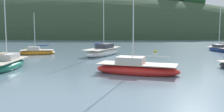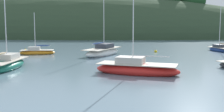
% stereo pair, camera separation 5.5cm
% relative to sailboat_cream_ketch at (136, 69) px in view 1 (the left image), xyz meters
% --- Properties ---
extents(far_shoreline_hill, '(150.00, 36.00, 29.01)m').
position_rel_sailboat_cream_ketch_xyz_m(far_shoreline_hill, '(-27.21, 63.38, -0.32)').
color(far_shoreline_hill, '#2D422B').
rests_on(far_shoreline_hill, ground).
extents(sailboat_cream_ketch, '(7.86, 4.26, 10.77)m').
position_rel_sailboat_cream_ketch_xyz_m(sailboat_cream_ketch, '(0.00, 0.00, 0.00)').
color(sailboat_cream_ketch, red).
rests_on(sailboat_cream_ketch, ground).
extents(sailboat_yellow_far, '(2.57, 7.16, 8.61)m').
position_rel_sailboat_cream_ketch_xyz_m(sailboat_yellow_far, '(-12.59, 1.58, -0.02)').
color(sailboat_yellow_far, '#196B56').
rests_on(sailboat_yellow_far, ground).
extents(sailboat_red_portside, '(5.38, 8.33, 10.81)m').
position_rel_sailboat_cream_ketch_xyz_m(sailboat_red_portside, '(-4.55, 13.86, 0.02)').
color(sailboat_red_portside, white).
rests_on(sailboat_red_portside, ground).
extents(sailboat_blue_center, '(3.27, 5.34, 7.20)m').
position_rel_sailboat_cream_ketch_xyz_m(sailboat_blue_center, '(13.06, 20.36, -0.11)').
color(sailboat_blue_center, navy).
rests_on(sailboat_blue_center, ground).
extents(sailboat_grey_yawl, '(5.22, 2.77, 6.02)m').
position_rel_sailboat_cream_ketch_xyz_m(sailboat_grey_yawl, '(-14.00, 14.21, -0.12)').
color(sailboat_grey_yawl, orange).
rests_on(sailboat_grey_yawl, ground).
extents(mooring_buoy_inner, '(0.44, 0.44, 0.54)m').
position_rel_sailboat_cream_ketch_xyz_m(mooring_buoy_inner, '(3.00, 18.17, -0.32)').
color(mooring_buoy_inner, yellow).
rests_on(mooring_buoy_inner, ground).
extents(mooring_buoy_outer, '(0.44, 0.44, 0.54)m').
position_rel_sailboat_cream_ketch_xyz_m(mooring_buoy_outer, '(-17.39, 18.47, -0.32)').
color(mooring_buoy_outer, yellow).
rests_on(mooring_buoy_outer, ground).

